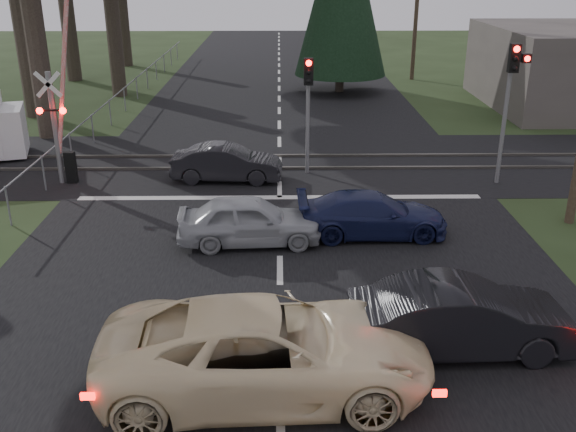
{
  "coord_description": "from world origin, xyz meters",
  "views": [
    {
      "loc": [
        0.01,
        -11.28,
        7.2
      ],
      "look_at": [
        0.21,
        3.38,
        1.3
      ],
      "focal_mm": 40.0,
      "sensor_mm": 36.0,
      "label": 1
    }
  ],
  "objects_px": {
    "silver_car": "(250,220)",
    "cream_coupe": "(266,350)",
    "dark_car_far": "(227,163)",
    "crossing_signal": "(61,124)",
    "traffic_signal_right": "(511,87)",
    "traffic_signal_center": "(308,96)",
    "dark_hatchback": "(462,318)",
    "blue_sedan": "(372,215)",
    "utility_pole_mid": "(417,2)"
  },
  "relations": [
    {
      "from": "traffic_signal_right",
      "to": "crossing_signal",
      "type": "bearing_deg",
      "value": 178.79
    },
    {
      "from": "dark_car_far",
      "to": "cream_coupe",
      "type": "bearing_deg",
      "value": -169.31
    },
    {
      "from": "traffic_signal_center",
      "to": "traffic_signal_right",
      "type": "bearing_deg",
      "value": -10.41
    },
    {
      "from": "blue_sedan",
      "to": "crossing_signal",
      "type": "bearing_deg",
      "value": 63.57
    },
    {
      "from": "utility_pole_mid",
      "to": "dark_hatchback",
      "type": "distance_m",
      "value": 31.19
    },
    {
      "from": "silver_car",
      "to": "crossing_signal",
      "type": "bearing_deg",
      "value": 48.32
    },
    {
      "from": "traffic_signal_right",
      "to": "blue_sedan",
      "type": "relative_size",
      "value": 1.13
    },
    {
      "from": "blue_sedan",
      "to": "dark_car_far",
      "type": "relative_size",
      "value": 1.1
    },
    {
      "from": "dark_car_far",
      "to": "crossing_signal",
      "type": "bearing_deg",
      "value": 94.88
    },
    {
      "from": "silver_car",
      "to": "dark_car_far",
      "type": "bearing_deg",
      "value": 7.54
    },
    {
      "from": "traffic_signal_center",
      "to": "dark_hatchback",
      "type": "relative_size",
      "value": 0.94
    },
    {
      "from": "silver_car",
      "to": "dark_car_far",
      "type": "height_order",
      "value": "silver_car"
    },
    {
      "from": "traffic_signal_right",
      "to": "silver_car",
      "type": "relative_size",
      "value": 1.21
    },
    {
      "from": "crossing_signal",
      "to": "blue_sedan",
      "type": "relative_size",
      "value": 1.67
    },
    {
      "from": "traffic_signal_right",
      "to": "cream_coupe",
      "type": "bearing_deg",
      "value": -124.87
    },
    {
      "from": "traffic_signal_right",
      "to": "cream_coupe",
      "type": "height_order",
      "value": "traffic_signal_right"
    },
    {
      "from": "crossing_signal",
      "to": "silver_car",
      "type": "distance_m",
      "value": 8.37
    },
    {
      "from": "cream_coupe",
      "to": "silver_car",
      "type": "bearing_deg",
      "value": 2.29
    },
    {
      "from": "dark_hatchback",
      "to": "traffic_signal_center",
      "type": "bearing_deg",
      "value": 10.43
    },
    {
      "from": "traffic_signal_right",
      "to": "cream_coupe",
      "type": "relative_size",
      "value": 0.8
    },
    {
      "from": "traffic_signal_right",
      "to": "traffic_signal_center",
      "type": "height_order",
      "value": "traffic_signal_right"
    },
    {
      "from": "traffic_signal_right",
      "to": "traffic_signal_center",
      "type": "distance_m",
      "value": 6.68
    },
    {
      "from": "dark_hatchback",
      "to": "dark_car_far",
      "type": "distance_m",
      "value": 11.78
    },
    {
      "from": "traffic_signal_center",
      "to": "cream_coupe",
      "type": "bearing_deg",
      "value": -95.75
    },
    {
      "from": "dark_hatchback",
      "to": "silver_car",
      "type": "height_order",
      "value": "dark_hatchback"
    },
    {
      "from": "traffic_signal_center",
      "to": "utility_pole_mid",
      "type": "height_order",
      "value": "utility_pole_mid"
    },
    {
      "from": "dark_hatchback",
      "to": "cream_coupe",
      "type": "bearing_deg",
      "value": 105.0
    },
    {
      "from": "traffic_signal_right",
      "to": "utility_pole_mid",
      "type": "distance_m",
      "value": 20.6
    },
    {
      "from": "silver_car",
      "to": "utility_pole_mid",
      "type": "bearing_deg",
      "value": -23.45
    },
    {
      "from": "dark_hatchback",
      "to": "blue_sedan",
      "type": "relative_size",
      "value": 1.05
    },
    {
      "from": "traffic_signal_center",
      "to": "blue_sedan",
      "type": "height_order",
      "value": "traffic_signal_center"
    },
    {
      "from": "traffic_signal_right",
      "to": "dark_hatchback",
      "type": "height_order",
      "value": "traffic_signal_right"
    },
    {
      "from": "traffic_signal_center",
      "to": "cream_coupe",
      "type": "height_order",
      "value": "traffic_signal_center"
    },
    {
      "from": "utility_pole_mid",
      "to": "cream_coupe",
      "type": "distance_m",
      "value": 33.13
    },
    {
      "from": "traffic_signal_right",
      "to": "traffic_signal_center",
      "type": "xyz_separation_m",
      "value": [
        -6.55,
        1.2,
        -0.51
      ]
    },
    {
      "from": "dark_hatchback",
      "to": "crossing_signal",
      "type": "bearing_deg",
      "value": 44.02
    },
    {
      "from": "cream_coupe",
      "to": "dark_car_far",
      "type": "bearing_deg",
      "value": 4.96
    },
    {
      "from": "utility_pole_mid",
      "to": "silver_car",
      "type": "distance_m",
      "value": 27.3
    },
    {
      "from": "silver_car",
      "to": "dark_car_far",
      "type": "xyz_separation_m",
      "value": [
        -1.02,
        5.3,
        -0.03
      ]
    },
    {
      "from": "traffic_signal_center",
      "to": "dark_car_far",
      "type": "xyz_separation_m",
      "value": [
        -2.82,
        -0.71,
        -2.18
      ]
    },
    {
      "from": "dark_hatchback",
      "to": "silver_car",
      "type": "relative_size",
      "value": 1.13
    },
    {
      "from": "traffic_signal_right",
      "to": "utility_pole_mid",
      "type": "relative_size",
      "value": 0.52
    },
    {
      "from": "blue_sedan",
      "to": "dark_car_far",
      "type": "distance_m",
      "value": 6.49
    },
    {
      "from": "crossing_signal",
      "to": "cream_coupe",
      "type": "relative_size",
      "value": 1.19
    },
    {
      "from": "cream_coupe",
      "to": "dark_car_far",
      "type": "height_order",
      "value": "cream_coupe"
    },
    {
      "from": "dark_hatchback",
      "to": "silver_car",
      "type": "xyz_separation_m",
      "value": [
        -4.34,
        5.19,
        -0.06
      ]
    },
    {
      "from": "crossing_signal",
      "to": "blue_sedan",
      "type": "xyz_separation_m",
      "value": [
        9.83,
        -4.61,
        -1.45
      ]
    },
    {
      "from": "crossing_signal",
      "to": "traffic_signal_right",
      "type": "relative_size",
      "value": 1.48
    },
    {
      "from": "silver_car",
      "to": "cream_coupe",
      "type": "bearing_deg",
      "value": -178.3
    },
    {
      "from": "silver_car",
      "to": "traffic_signal_right",
      "type": "bearing_deg",
      "value": -63.32
    }
  ]
}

